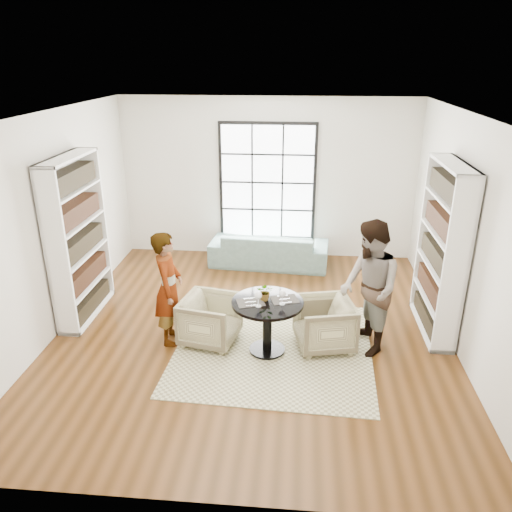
# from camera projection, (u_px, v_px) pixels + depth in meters

# --- Properties ---
(ground) EXTENTS (6.00, 6.00, 0.00)m
(ground) POSITION_uv_depth(u_px,v_px,m) (253.00, 330.00, 7.16)
(ground) COLOR #5B3415
(room_shell) EXTENTS (6.00, 6.01, 6.00)m
(room_shell) POSITION_uv_depth(u_px,v_px,m) (256.00, 235.00, 7.19)
(room_shell) COLOR silver
(room_shell) RESTS_ON ground
(rug) EXTENTS (2.71, 2.71, 0.01)m
(rug) POSITION_uv_depth(u_px,v_px,m) (274.00, 347.00, 6.74)
(rug) COLOR #C2BE91
(rug) RESTS_ON ground
(pedestal_table) EXTENTS (0.93, 0.93, 0.74)m
(pedestal_table) POSITION_uv_depth(u_px,v_px,m) (267.00, 315.00, 6.46)
(pedestal_table) COLOR black
(pedestal_table) RESTS_ON ground
(sofa) EXTENTS (2.23, 1.01, 0.63)m
(sofa) POSITION_uv_depth(u_px,v_px,m) (269.00, 248.00, 9.30)
(sofa) COLOR slate
(sofa) RESTS_ON ground
(armchair_left) EXTENTS (0.86, 0.85, 0.67)m
(armchair_left) POSITION_uv_depth(u_px,v_px,m) (210.00, 320.00, 6.76)
(armchair_left) COLOR tan
(armchair_left) RESTS_ON ground
(armchair_right) EXTENTS (0.88, 0.87, 0.68)m
(armchair_right) POSITION_uv_depth(u_px,v_px,m) (324.00, 324.00, 6.65)
(armchair_right) COLOR #C2B88A
(armchair_right) RESTS_ON ground
(person_left) EXTENTS (0.43, 0.61, 1.58)m
(person_left) POSITION_uv_depth(u_px,v_px,m) (168.00, 288.00, 6.64)
(person_left) COLOR gray
(person_left) RESTS_ON ground
(person_right) EXTENTS (0.86, 1.00, 1.79)m
(person_right) POSITION_uv_depth(u_px,v_px,m) (369.00, 288.00, 6.39)
(person_right) COLOR gray
(person_right) RESTS_ON ground
(placemat_left) EXTENTS (0.40, 0.35, 0.01)m
(placemat_left) POSITION_uv_depth(u_px,v_px,m) (251.00, 302.00, 6.35)
(placemat_left) COLOR #262421
(placemat_left) RESTS_ON pedestal_table
(placemat_right) EXTENTS (0.40, 0.35, 0.01)m
(placemat_right) POSITION_uv_depth(u_px,v_px,m) (285.00, 299.00, 6.43)
(placemat_right) COLOR #262421
(placemat_right) RESTS_ON pedestal_table
(cutlery_left) EXTENTS (0.20, 0.25, 0.01)m
(cutlery_left) POSITION_uv_depth(u_px,v_px,m) (251.00, 302.00, 6.35)
(cutlery_left) COLOR #BCBCC0
(cutlery_left) RESTS_ON placemat_left
(cutlery_right) EXTENTS (0.20, 0.25, 0.01)m
(cutlery_right) POSITION_uv_depth(u_px,v_px,m) (285.00, 299.00, 6.42)
(cutlery_right) COLOR #BCBCC0
(cutlery_right) RESTS_ON placemat_right
(wine_glass_left) EXTENTS (0.09, 0.09, 0.21)m
(wine_glass_left) POSITION_uv_depth(u_px,v_px,m) (258.00, 296.00, 6.20)
(wine_glass_left) COLOR silver
(wine_glass_left) RESTS_ON pedestal_table
(wine_glass_right) EXTENTS (0.09, 0.09, 0.20)m
(wine_glass_right) POSITION_uv_depth(u_px,v_px,m) (282.00, 294.00, 6.26)
(wine_glass_right) COLOR silver
(wine_glass_right) RESTS_ON pedestal_table
(flower_centerpiece) EXTENTS (0.22, 0.19, 0.23)m
(flower_centerpiece) POSITION_uv_depth(u_px,v_px,m) (265.00, 292.00, 6.38)
(flower_centerpiece) COLOR gray
(flower_centerpiece) RESTS_ON pedestal_table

